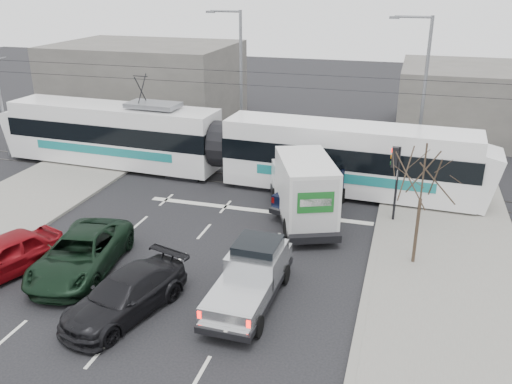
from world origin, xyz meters
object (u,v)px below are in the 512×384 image
(silver_pickup, at_px, (252,274))
(dark_car, at_px, (125,295))
(red_car, at_px, (3,256))
(traffic_signal, at_px, (395,168))
(navy_pickup, at_px, (316,187))
(tram, at_px, (222,145))
(green_car, at_px, (81,254))
(street_lamp_far, at_px, (238,72))
(street_lamp_near, at_px, (421,87))
(box_truck, at_px, (303,189))
(bare_tree, at_px, (423,177))

(silver_pickup, bearing_deg, dark_car, -150.10)
(silver_pickup, bearing_deg, red_car, -172.23)
(traffic_signal, height_order, red_car, traffic_signal)
(navy_pickup, xyz_separation_m, dark_car, (-4.61, -11.14, -0.32))
(tram, relative_size, green_car, 4.86)
(street_lamp_far, relative_size, tram, 0.33)
(street_lamp_near, relative_size, silver_pickup, 1.63)
(tram, height_order, navy_pickup, tram)
(traffic_signal, distance_m, red_car, 17.13)
(tram, relative_size, box_truck, 4.01)
(street_lamp_far, relative_size, box_truck, 1.30)
(street_lamp_near, height_order, navy_pickup, street_lamp_near)
(tram, distance_m, green_car, 11.89)
(traffic_signal, xyz_separation_m, navy_pickup, (-3.78, 0.81, -1.69))
(bare_tree, height_order, traffic_signal, bare_tree)
(bare_tree, relative_size, street_lamp_far, 0.56)
(street_lamp_far, xyz_separation_m, silver_pickup, (6.20, -17.70, -4.13))
(street_lamp_far, distance_m, box_truck, 12.91)
(green_car, height_order, red_car, red_car)
(street_lamp_far, bearing_deg, silver_pickup, -70.71)
(box_truck, relative_size, green_car, 1.21)
(box_truck, bearing_deg, red_car, -163.08)
(street_lamp_far, bearing_deg, bare_tree, -48.88)
(bare_tree, distance_m, street_lamp_near, 11.58)
(box_truck, relative_size, navy_pickup, 1.28)
(street_lamp_near, distance_m, street_lamp_far, 11.67)
(traffic_signal, bearing_deg, red_car, -146.93)
(traffic_signal, bearing_deg, tram, 160.34)
(traffic_signal, distance_m, street_lamp_near, 7.91)
(bare_tree, height_order, box_truck, bare_tree)
(bare_tree, distance_m, tram, 13.31)
(bare_tree, xyz_separation_m, silver_pickup, (-5.59, -4.20, -2.81))
(bare_tree, xyz_separation_m, green_car, (-12.63, -4.22, -3.00))
(silver_pickup, distance_m, green_car, 7.04)
(bare_tree, relative_size, tram, 0.18)
(street_lamp_far, distance_m, dark_car, 20.44)
(street_lamp_near, height_order, green_car, street_lamp_near)
(box_truck, height_order, navy_pickup, box_truck)
(street_lamp_near, bearing_deg, red_car, -131.98)
(street_lamp_far, distance_m, tram, 6.85)
(silver_pickup, height_order, box_truck, box_truck)
(street_lamp_far, height_order, silver_pickup, street_lamp_far)
(street_lamp_far, distance_m, silver_pickup, 19.20)
(bare_tree, height_order, dark_car, bare_tree)
(traffic_signal, distance_m, box_truck, 4.35)
(tram, bearing_deg, red_car, -106.66)
(bare_tree, relative_size, navy_pickup, 0.93)
(bare_tree, relative_size, red_car, 1.06)
(silver_pickup, bearing_deg, navy_pickup, 87.15)
(street_lamp_near, xyz_separation_m, box_truck, (-4.92, -8.54, -3.50))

